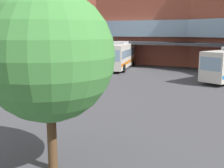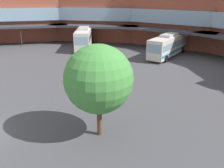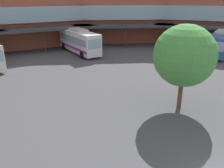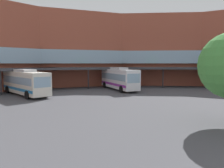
% 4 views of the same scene
% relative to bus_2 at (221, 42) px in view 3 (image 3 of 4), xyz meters
% --- Properties ---
extents(station_building, '(86.39, 49.55, 14.47)m').
position_rel_bus_2_xyz_m(station_building, '(-27.48, 10.10, 5.11)').
color(station_building, '#9E4C38').
rests_on(station_building, ground).
extents(bus_2, '(11.96, 5.94, 3.69)m').
position_rel_bus_2_xyz_m(bus_2, '(0.00, 0.00, 0.00)').
color(bus_2, '#2D519E').
rests_on(bus_2, ground).
extents(bus_3, '(4.05, 10.87, 3.86)m').
position_rel_bus_2_xyz_m(bus_3, '(-16.56, 15.24, 0.09)').
color(bus_3, white).
rests_on(bus_3, ground).
extents(plaza_tree, '(4.81, 4.81, 6.80)m').
position_rel_bus_2_xyz_m(plaza_tree, '(-21.40, -6.74, 2.51)').
color(plaza_tree, brown).
rests_on(plaza_tree, ground).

